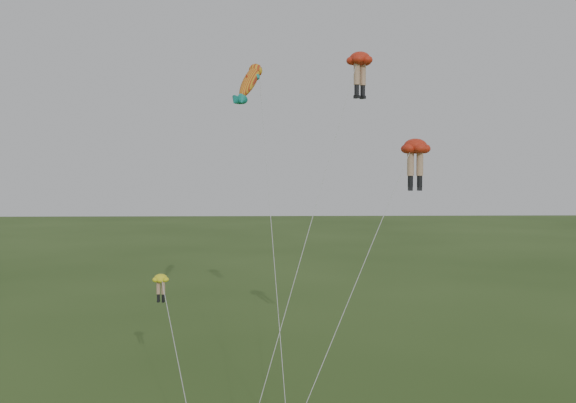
{
  "coord_description": "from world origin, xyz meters",
  "views": [
    {
      "loc": [
        0.11,
        -29.05,
        12.72
      ],
      "look_at": [
        1.27,
        6.0,
        11.03
      ],
      "focal_mm": 40.0,
      "sensor_mm": 36.0,
      "label": 1
    }
  ],
  "objects": [
    {
      "name": "legs_kite_red_high",
      "position": [
        5.28,
        7.17,
        18.59
      ],
      "size": [
        7.5,
        10.41,
        19.43
      ],
      "rotation": [
        0.0,
        0.0,
        0.61
      ],
      "color": "red",
      "rests_on": "ground"
    },
    {
      "name": "fish_kite",
      "position": [
        -0.9,
        10.76,
        18.16
      ],
      "size": [
        3.19,
        13.73,
        19.72
      ],
      "rotation": [
        0.77,
        0.0,
        -0.47
      ],
      "color": "gold",
      "rests_on": "ground"
    },
    {
      "name": "legs_kite_yellow",
      "position": [
        -5.2,
        3.49,
        6.63
      ],
      "size": [
        3.59,
        8.99,
        7.4
      ],
      "rotation": [
        0.0,
        0.0,
        -0.2
      ],
      "color": "#FFF820",
      "rests_on": "ground"
    },
    {
      "name": "legs_kite_red_mid",
      "position": [
        7.84,
        4.43,
        13.64
      ],
      "size": [
        8.4,
        8.91,
        14.41
      ],
      "rotation": [
        0.0,
        0.0,
        -0.03
      ],
      "color": "red",
      "rests_on": "ground"
    }
  ]
}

